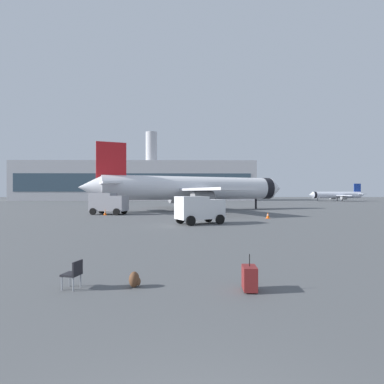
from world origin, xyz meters
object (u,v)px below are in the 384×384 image
object	(u,v)px
safety_cone_near	(105,212)
rolling_suitcase	(250,278)
service_truck	(108,203)
airplane_taxiing	(337,195)
cargo_van	(199,209)
gate_chair	(74,273)
airplane_at_gate	(193,188)
safety_cone_mid	(268,215)
traveller_backpack	(135,280)
safety_cone_far	(185,205)

from	to	relation	value
safety_cone_near	rolling_suitcase	distance (m)	32.93
service_truck	safety_cone_near	bearing A→B (deg)	-93.33
rolling_suitcase	airplane_taxiing	bearing A→B (deg)	62.17
cargo_van	gate_chair	world-z (taller)	cargo_van
airplane_at_gate	safety_cone_mid	distance (m)	18.25
safety_cone_mid	traveller_backpack	bearing A→B (deg)	-113.60
rolling_suitcase	gate_chair	bearing A→B (deg)	176.90
airplane_at_gate	airplane_taxiing	bearing A→B (deg)	46.51
service_truck	safety_cone_mid	world-z (taller)	service_truck
safety_cone_far	rolling_suitcase	size ratio (longest dim) A/B	0.64
airplane_at_gate	traveller_backpack	xyz separation A→B (m)	(-2.68, -40.74, -3.42)
airplane_taxiing	airplane_at_gate	bearing A→B (deg)	-133.49
safety_cone_mid	rolling_suitcase	size ratio (longest dim) A/B	0.63
safety_cone_far	traveller_backpack	distance (m)	52.34
service_truck	rolling_suitcase	size ratio (longest dim) A/B	4.71
service_truck	safety_cone_near	distance (m)	1.77
rolling_suitcase	safety_cone_near	bearing A→B (deg)	112.31
safety_cone_near	gate_chair	bearing A→B (deg)	-76.62
cargo_van	safety_cone_near	xyz separation A→B (m)	(-11.79, 11.22, -1.08)
airplane_taxiing	safety_cone_near	world-z (taller)	airplane_taxiing
airplane_at_gate	airplane_taxiing	distance (m)	73.89
safety_cone_mid	rolling_suitcase	distance (m)	26.21
airplane_taxiing	rolling_suitcase	bearing A→B (deg)	-117.83
safety_cone_mid	safety_cone_far	xyz separation A→B (m)	(-9.61, 27.59, 0.01)
safety_cone_near	rolling_suitcase	size ratio (longest dim) A/B	0.68
safety_cone_mid	safety_cone_near	bearing A→B (deg)	165.03
airplane_taxiing	safety_cone_near	bearing A→B (deg)	-134.20
service_truck	cargo_van	world-z (taller)	service_truck
cargo_van	safety_cone_mid	world-z (taller)	cargo_van
traveller_backpack	safety_cone_near	bearing A→B (deg)	106.69
airplane_at_gate	safety_cone_far	xyz separation A→B (m)	(-1.49, 11.58, -3.31)
service_truck	safety_cone_near	world-z (taller)	service_truck
safety_cone_mid	airplane_taxiing	bearing A→B (deg)	58.46
safety_cone_far	gate_chair	world-z (taller)	gate_chair
service_truck	traveller_backpack	size ratio (longest dim) A/B	10.79
airplane_at_gate	traveller_backpack	size ratio (longest dim) A/B	71.88
traveller_backpack	gate_chair	world-z (taller)	gate_chair
safety_cone_near	airplane_at_gate	bearing A→B (deg)	42.48
cargo_van	safety_cone_far	xyz separation A→B (m)	(-1.59, 33.51, -1.10)
safety_cone_near	traveller_backpack	world-z (taller)	safety_cone_near
service_truck	traveller_backpack	xyz separation A→B (m)	(8.93, -31.30, -1.37)
airplane_taxiing	service_truck	bearing A→B (deg)	-134.74
airplane_at_gate	safety_cone_far	world-z (taller)	airplane_at_gate
traveller_backpack	cargo_van	bearing A→B (deg)	81.58
airplane_taxiing	service_truck	xyz separation A→B (m)	(-62.45, -63.03, -0.51)
gate_chair	traveller_backpack	bearing A→B (deg)	4.46
rolling_suitcase	traveller_backpack	size ratio (longest dim) A/B	2.29
safety_cone_mid	gate_chair	world-z (taller)	gate_chair
safety_cone_mid	rolling_suitcase	bearing A→B (deg)	-106.20
service_truck	safety_cone_mid	xyz separation A→B (m)	(19.74, -6.56, -1.26)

